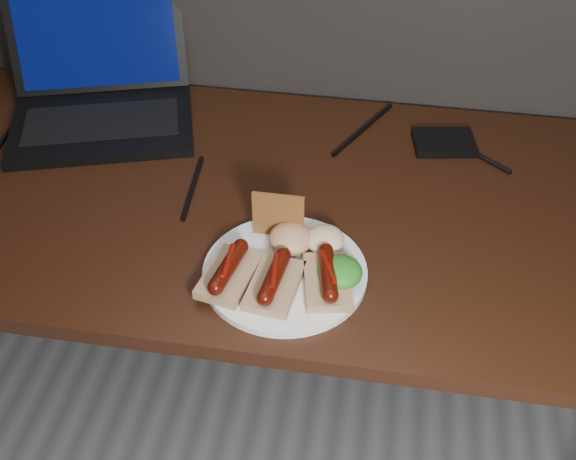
{
  "coord_description": "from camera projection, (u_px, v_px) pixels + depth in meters",
  "views": [
    {
      "loc": [
        0.22,
        0.4,
        1.57
      ],
      "look_at": [
        0.08,
        1.22,
        0.82
      ],
      "focal_mm": 45.0,
      "sensor_mm": 36.0,
      "label": 1
    }
  ],
  "objects": [
    {
      "name": "hard_drive",
      "position": [
        444.0,
        142.0,
        1.41
      ],
      "size": [
        0.13,
        0.1,
        0.02
      ],
      "primitive_type": "cube",
      "rotation": [
        0.0,
        0.0,
        0.17
      ],
      "color": "black",
      "rests_on": "desk"
    },
    {
      "name": "desk",
      "position": [
        258.0,
        232.0,
        1.36
      ],
      "size": [
        1.4,
        0.7,
        0.75
      ],
      "color": "black",
      "rests_on": "ground"
    },
    {
      "name": "crispbread",
      "position": [
        278.0,
        215.0,
        1.17
      ],
      "size": [
        0.09,
        0.01,
        0.08
      ],
      "primitive_type": "cube",
      "color": "#976429",
      "rests_on": "plate"
    },
    {
      "name": "bread_sausage_right",
      "position": [
        328.0,
        278.0,
        1.1
      ],
      "size": [
        0.09,
        0.13,
        0.04
      ],
      "color": "tan",
      "rests_on": "plate"
    },
    {
      "name": "coleslaw_mound",
      "position": [
        325.0,
        239.0,
        1.17
      ],
      "size": [
        0.06,
        0.06,
        0.04
      ],
      "primitive_type": "ellipsoid",
      "color": "beige",
      "rests_on": "plate"
    },
    {
      "name": "laptop",
      "position": [
        100.0,
        90.0,
        1.46
      ],
      "size": [
        0.44,
        0.42,
        0.25
      ],
      "color": "black",
      "rests_on": "desk"
    },
    {
      "name": "bread_sausage_center",
      "position": [
        274.0,
        281.0,
        1.1
      ],
      "size": [
        0.08,
        0.12,
        0.04
      ],
      "color": "tan",
      "rests_on": "plate"
    },
    {
      "name": "salad_greens",
      "position": [
        340.0,
        272.0,
        1.11
      ],
      "size": [
        0.07,
        0.07,
        0.04
      ],
      "primitive_type": "ellipsoid",
      "color": "#1D5511",
      "rests_on": "plate"
    },
    {
      "name": "bread_sausage_left",
      "position": [
        229.0,
        272.0,
        1.11
      ],
      "size": [
        0.09,
        0.13,
        0.04
      ],
      "color": "tan",
      "rests_on": "plate"
    },
    {
      "name": "desk_cables",
      "position": [
        248.0,
        146.0,
        1.41
      ],
      "size": [
        1.0,
        0.43,
        0.01
      ],
      "color": "black",
      "rests_on": "desk"
    },
    {
      "name": "plate",
      "position": [
        285.0,
        272.0,
        1.14
      ],
      "size": [
        0.29,
        0.29,
        0.01
      ],
      "primitive_type": "cylinder",
      "rotation": [
        0.0,
        0.0,
        -0.11
      ],
      "color": "silver",
      "rests_on": "desk"
    },
    {
      "name": "salsa_mound",
      "position": [
        291.0,
        238.0,
        1.17
      ],
      "size": [
        0.07,
        0.07,
        0.04
      ],
      "primitive_type": "ellipsoid",
      "color": "#AA2B11",
      "rests_on": "plate"
    }
  ]
}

